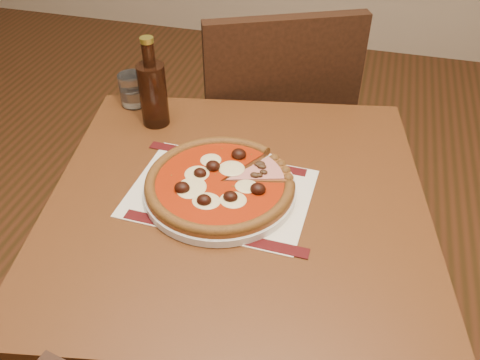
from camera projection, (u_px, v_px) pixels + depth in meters
name	position (u px, v px, depth m)	size (l,w,h in m)	color
table	(238.00, 230.00, 1.15)	(0.94, 0.94, 0.75)	brown
chair_far	(272.00, 125.00, 1.67)	(0.60, 0.60, 0.96)	black
placemat	(220.00, 193.00, 1.09)	(0.38, 0.27, 0.00)	silver
plate	(220.00, 189.00, 1.09)	(0.33, 0.33, 0.02)	white
pizza	(220.00, 182.00, 1.07)	(0.32, 0.32, 0.04)	#A85F28
ham_slice	(263.00, 170.00, 1.11)	(0.14, 0.12, 0.02)	#A85F28
water_glass	(133.00, 90.00, 1.35)	(0.07, 0.07, 0.09)	white
bottle	(153.00, 91.00, 1.25)	(0.07, 0.07, 0.23)	black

